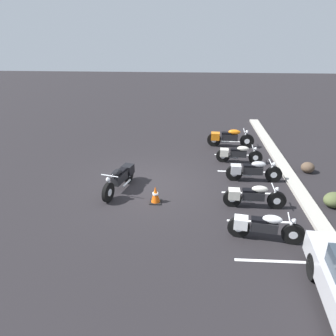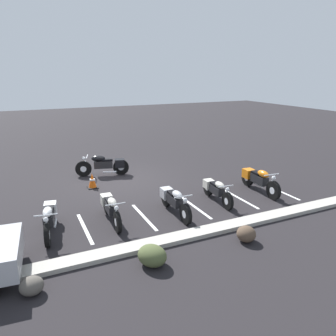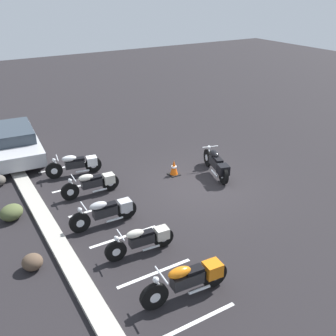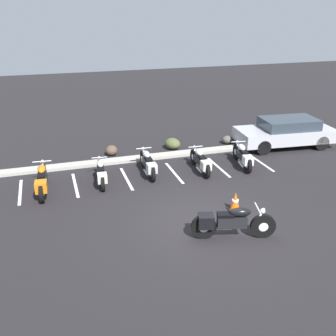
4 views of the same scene
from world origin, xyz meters
name	(u,v)px [view 4 (image 4 of 4)]	position (x,y,z in m)	size (l,w,h in m)	color
ground	(202,222)	(0.00, 0.00, 0.00)	(60.00, 60.00, 0.00)	black
motorcycle_black_featured	(229,222)	(0.39, -0.99, 0.48)	(2.25, 0.93, 0.91)	black
parked_bike_0	(42,180)	(-4.37, 3.42, 0.47)	(0.64, 2.27, 0.89)	black
parked_bike_1	(101,173)	(-2.38, 3.59, 0.42)	(0.56, 1.99, 0.78)	black
parked_bike_2	(148,164)	(-0.59, 3.89, 0.45)	(0.60, 2.13, 0.84)	black
parked_bike_3	(201,161)	(1.39, 3.56, 0.43)	(0.58, 2.06, 0.81)	black
parked_bike_4	(243,156)	(3.17, 3.55, 0.44)	(0.71, 2.10, 0.83)	black
car_silver	(286,132)	(6.12, 5.18, 0.68)	(4.44, 2.16, 1.29)	black
concrete_curb	(152,157)	(0.00, 5.52, 0.06)	(18.00, 0.50, 0.12)	#A8A399
landscape_rock_0	(256,134)	(5.47, 6.58, 0.22)	(0.57, 0.53, 0.44)	#5C4E4A
landscape_rock_1	(173,144)	(1.18, 6.34, 0.25)	(0.74, 0.61, 0.50)	#4A5430
landscape_rock_2	(111,150)	(-1.54, 6.37, 0.22)	(0.51, 0.53, 0.44)	brown
landscape_rock_3	(227,140)	(3.81, 6.27, 0.19)	(0.49, 0.46, 0.38)	#534E46
traffic_cone	(235,202)	(1.26, 0.38, 0.28)	(0.40, 0.40, 0.61)	black
stall_line_0	(20,192)	(-5.14, 3.76, 0.00)	(0.10, 2.10, 0.00)	white
stall_line_1	(75,185)	(-3.30, 3.76, 0.00)	(0.10, 2.10, 0.00)	white
stall_line_2	(127,179)	(-1.45, 3.76, 0.00)	(0.10, 2.10, 0.00)	white
stall_line_3	(174,173)	(0.40, 3.76, 0.00)	(0.10, 2.10, 0.00)	white
stall_line_4	(219,167)	(2.24, 3.76, 0.00)	(0.10, 2.10, 0.00)	white
stall_line_5	(260,162)	(4.09, 3.76, 0.00)	(0.10, 2.10, 0.00)	white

